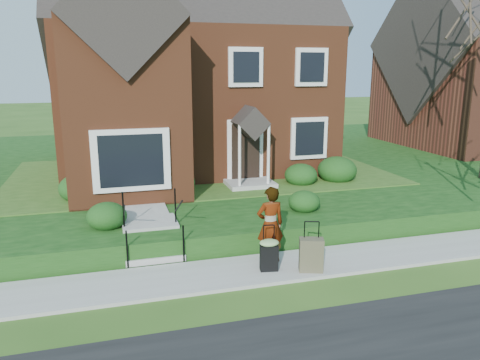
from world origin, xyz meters
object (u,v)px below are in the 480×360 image
object	(u,v)px
woman	(270,225)
suitcase_olive	(311,255)
front_steps	(152,234)
suitcase_black	(269,253)

from	to	relation	value
woman	suitcase_olive	bearing A→B (deg)	129.53
suitcase_olive	front_steps	bearing A→B (deg)	163.65
woman	suitcase_black	bearing A→B (deg)	65.35
front_steps	suitcase_black	size ratio (longest dim) A/B	1.89
front_steps	suitcase_black	world-z (taller)	front_steps
suitcase_olive	woman	bearing A→B (deg)	150.87
front_steps	woman	bearing A→B (deg)	-30.38
front_steps	suitcase_black	distance (m)	3.16
woman	front_steps	bearing A→B (deg)	-33.29
front_steps	woman	distance (m)	3.08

